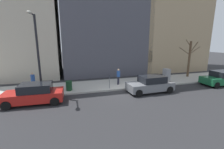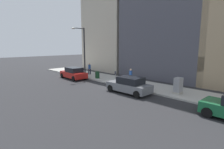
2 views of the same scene
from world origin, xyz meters
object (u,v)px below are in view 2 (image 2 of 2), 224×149
(pedestrian_midblock, at_px, (90,68))
(office_tower_right, at_px, (116,11))
(parked_car_red, at_px, (74,73))
(trash_bin, at_px, (97,75))
(utility_box, at_px, (178,86))
(pedestrian_near_meter, at_px, (131,75))
(parked_car_grey, at_px, (129,85))
(streetlamp, at_px, (83,48))
(parking_meter, at_px, (115,76))

(pedestrian_midblock, xyz_separation_m, office_tower_right, (8.00, 2.37, 9.30))
(parked_car_red, relative_size, pedestrian_midblock, 2.57)
(trash_bin, distance_m, office_tower_right, 14.48)
(utility_box, bearing_deg, pedestrian_midblock, 87.03)
(pedestrian_midblock, bearing_deg, pedestrian_near_meter, 106.70)
(office_tower_right, bearing_deg, trash_bin, -148.66)
(parked_car_red, bearing_deg, parked_car_grey, -88.46)
(trash_bin, xyz_separation_m, office_tower_right, (9.12, 5.55, 9.78))
(streetlamp, relative_size, pedestrian_midblock, 3.92)
(parked_car_red, relative_size, pedestrian_near_meter, 2.57)
(parking_meter, bearing_deg, parked_car_red, 103.88)
(parked_car_red, relative_size, parking_meter, 3.16)
(parking_meter, distance_m, office_tower_right, 16.33)
(trash_bin, bearing_deg, parked_car_red, 128.59)
(parked_car_red, relative_size, streetlamp, 0.66)
(streetlamp, distance_m, trash_bin, 4.14)
(parked_car_grey, distance_m, pedestrian_near_meter, 3.55)
(parked_car_grey, height_order, utility_box, utility_box)
(pedestrian_near_meter, bearing_deg, trash_bin, -52.50)
(streetlamp, bearing_deg, pedestrian_midblock, 27.90)
(utility_box, relative_size, pedestrian_midblock, 0.86)
(trash_bin, xyz_separation_m, pedestrian_midblock, (1.12, 3.18, 0.49))
(parked_car_grey, bearing_deg, trash_bin, 72.34)
(parking_meter, bearing_deg, pedestrian_near_meter, -48.13)
(parked_car_grey, distance_m, utility_box, 4.29)
(parked_car_grey, xyz_separation_m, trash_bin, (2.08, 7.21, -0.14))
(streetlamp, relative_size, pedestrian_near_meter, 3.92)
(parked_car_red, bearing_deg, pedestrian_midblock, 14.29)
(parked_car_red, height_order, office_tower_right, office_tower_right)
(parked_car_red, relative_size, utility_box, 2.98)
(utility_box, height_order, office_tower_right, office_tower_right)
(trash_bin, bearing_deg, parking_meter, -96.83)
(utility_box, relative_size, office_tower_right, 0.07)
(trash_bin, relative_size, office_tower_right, 0.04)
(parking_meter, relative_size, utility_box, 0.94)
(utility_box, relative_size, trash_bin, 1.59)
(parked_car_red, height_order, streetlamp, streetlamp)
(parked_car_grey, bearing_deg, pedestrian_midblock, 71.32)
(parking_meter, relative_size, pedestrian_near_meter, 0.81)
(parking_meter, height_order, pedestrian_near_meter, pedestrian_near_meter)
(utility_box, distance_m, trash_bin, 10.72)
(utility_box, relative_size, pedestrian_near_meter, 0.86)
(streetlamp, distance_m, pedestrian_midblock, 3.53)
(streetlamp, xyz_separation_m, pedestrian_midblock, (1.74, 0.92, -2.93))
(parking_meter, bearing_deg, streetlamp, 91.59)
(streetlamp, relative_size, trash_bin, 7.22)
(parked_car_grey, relative_size, trash_bin, 4.72)
(office_tower_right, bearing_deg, utility_box, -118.19)
(parked_car_red, height_order, trash_bin, parked_car_red)
(office_tower_right, bearing_deg, parked_car_grey, -131.27)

